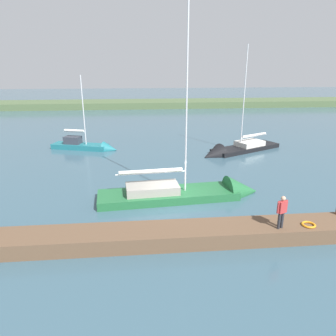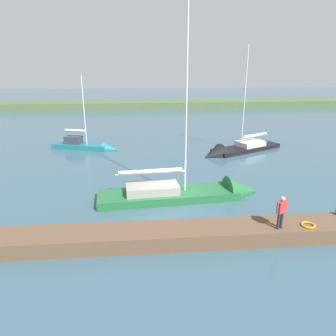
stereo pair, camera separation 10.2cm
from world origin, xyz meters
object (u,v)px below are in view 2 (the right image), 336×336
object	(u,v)px
sailboat_far_right	(194,194)
person_on_dock	(281,210)
sailboat_behind_pier	(88,147)
life_ring_buoy	(308,225)
sailboat_near_dock	(235,151)

from	to	relation	value
sailboat_far_right	person_on_dock	size ratio (longest dim) A/B	8.00
sailboat_behind_pier	sailboat_far_right	bearing A→B (deg)	-39.30
sailboat_far_right	life_ring_buoy	bearing A→B (deg)	-55.76
life_ring_buoy	sailboat_near_dock	xyz separation A→B (m)	(-1.18, -15.94, -0.68)
sailboat_behind_pier	person_on_dock	bearing A→B (deg)	-40.87
sailboat_behind_pier	sailboat_far_right	size ratio (longest dim) A/B	0.60
sailboat_behind_pier	sailboat_near_dock	size ratio (longest dim) A/B	0.72
person_on_dock	sailboat_behind_pier	bearing A→B (deg)	-171.34
life_ring_buoy	sailboat_behind_pier	distance (m)	22.73
sailboat_far_right	sailboat_near_dock	size ratio (longest dim) A/B	1.20
sailboat_far_right	person_on_dock	distance (m)	6.69
person_on_dock	sailboat_far_right	bearing A→B (deg)	-175.07
life_ring_buoy	sailboat_far_right	distance (m)	7.29
sailboat_behind_pier	person_on_dock	world-z (taller)	sailboat_behind_pier
sailboat_near_dock	person_on_dock	bearing A→B (deg)	53.63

